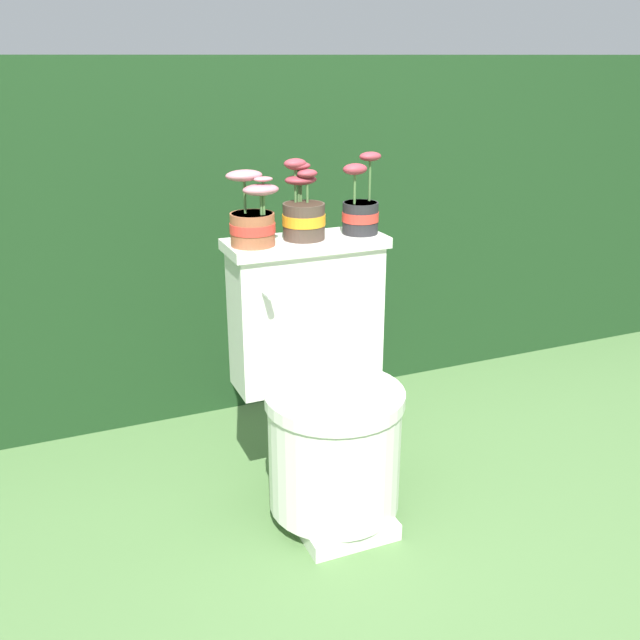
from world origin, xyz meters
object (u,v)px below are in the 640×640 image
Objects in this scene: potted_plant_midleft at (303,212)px; potted_plant_left at (253,219)px; potted_plant_middle at (360,210)px; toilet at (324,401)px.

potted_plant_left is at bearing -172.55° from potted_plant_midleft.
potted_plant_left is 0.32m from potted_plant_middle.
potted_plant_left is at bearing 144.65° from toilet.
toilet is 0.55m from potted_plant_left.
potted_plant_middle is (0.17, -0.01, -0.01)m from potted_plant_midleft.
toilet is 3.45× the size of potted_plant_middle.
potted_plant_middle is (0.32, 0.01, -0.00)m from potted_plant_left.
potted_plant_midleft is at bearing 93.02° from toilet.
potted_plant_midleft is at bearing 177.96° from potted_plant_middle.
potted_plant_middle is at bearing -2.04° from potted_plant_midleft.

